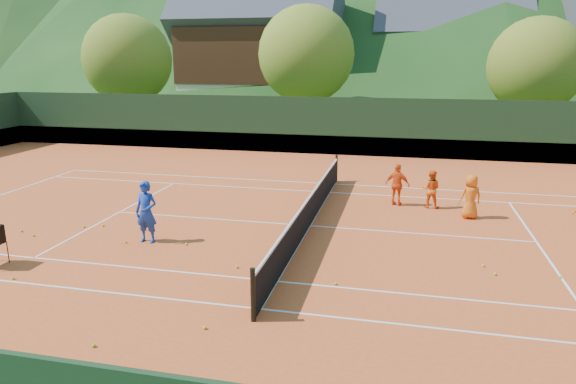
% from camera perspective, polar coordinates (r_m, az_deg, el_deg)
% --- Properties ---
extents(ground, '(400.00, 400.00, 0.00)m').
position_cam_1_polar(ground, '(15.65, 2.43, -3.84)').
color(ground, '#2D4B17').
rests_on(ground, ground).
extents(clay_court, '(40.00, 24.00, 0.02)m').
position_cam_1_polar(clay_court, '(15.65, 2.43, -3.81)').
color(clay_court, '#C04B1F').
rests_on(clay_court, ground).
extents(coach, '(0.65, 0.45, 1.72)m').
position_cam_1_polar(coach, '(14.56, -15.47, -2.17)').
color(coach, '#193BA3').
rests_on(coach, clay_court).
extents(student_a, '(0.70, 0.58, 1.30)m').
position_cam_1_polar(student_a, '(18.00, 15.59, 0.31)').
color(student_a, orange).
rests_on(student_a, clay_court).
extents(student_b, '(0.92, 0.60, 1.46)m').
position_cam_1_polar(student_b, '(17.99, 12.07, 0.79)').
color(student_b, '#FA5416').
rests_on(student_b, clay_court).
extents(student_c, '(0.79, 0.64, 1.41)m').
position_cam_1_polar(student_c, '(17.18, 19.62, -0.49)').
color(student_c, orange).
rests_on(student_c, clay_court).
extents(tennis_ball_0, '(0.07, 0.07, 0.07)m').
position_cam_1_polar(tennis_ball_0, '(16.97, -27.49, -3.86)').
color(tennis_ball_0, '#AAD323').
rests_on(tennis_ball_0, clay_court).
extents(tennis_ball_2, '(0.07, 0.07, 0.07)m').
position_cam_1_polar(tennis_ball_2, '(13.52, 20.88, -7.65)').
color(tennis_ball_2, '#AAD323').
rests_on(tennis_ball_2, clay_court).
extents(tennis_ball_3, '(0.07, 0.07, 0.07)m').
position_cam_1_polar(tennis_ball_3, '(13.59, 28.00, -8.33)').
color(tennis_ball_3, '#AAD323').
rests_on(tennis_ball_3, clay_court).
extents(tennis_ball_4, '(0.07, 0.07, 0.07)m').
position_cam_1_polar(tennis_ball_4, '(13.54, -28.24, -8.43)').
color(tennis_ball_4, '#AAD323').
rests_on(tennis_ball_4, clay_court).
extents(tennis_ball_6, '(0.07, 0.07, 0.07)m').
position_cam_1_polar(tennis_ball_6, '(14.32, -11.22, -5.68)').
color(tennis_ball_6, '#AAD323').
rests_on(tennis_ball_6, clay_court).
extents(tennis_ball_7, '(0.07, 0.07, 0.07)m').
position_cam_1_polar(tennis_ball_7, '(14.88, -17.59, -5.31)').
color(tennis_ball_7, '#AAD323').
rests_on(tennis_ball_7, clay_court).
extents(tennis_ball_9, '(0.07, 0.07, 0.07)m').
position_cam_1_polar(tennis_ball_9, '(13.13, 22.03, -8.43)').
color(tennis_ball_9, '#AAD323').
rests_on(tennis_ball_9, clay_court).
extents(tennis_ball_11, '(0.07, 0.07, 0.07)m').
position_cam_1_polar(tennis_ball_11, '(10.09, -9.23, -14.65)').
color(tennis_ball_11, '#AAD323').
rests_on(tennis_ball_11, clay_court).
extents(tennis_ball_12, '(0.07, 0.07, 0.07)m').
position_cam_1_polar(tennis_ball_12, '(10.04, -20.78, -15.65)').
color(tennis_ball_12, '#AAD323').
rests_on(tennis_ball_12, clay_court).
extents(tennis_ball_14, '(0.07, 0.07, 0.07)m').
position_cam_1_polar(tennis_ball_14, '(11.76, 5.32, -10.09)').
color(tennis_ball_14, '#AAD323').
rests_on(tennis_ball_14, clay_court).
extents(tennis_ball_15, '(0.07, 0.07, 0.07)m').
position_cam_1_polar(tennis_ball_15, '(16.63, -21.72, -3.59)').
color(tennis_ball_15, '#AAD323').
rests_on(tennis_ball_15, clay_court).
extents(tennis_ball_16, '(0.07, 0.07, 0.07)m').
position_cam_1_polar(tennis_ball_16, '(16.52, -19.84, -3.53)').
color(tennis_ball_16, '#AAD323').
rests_on(tennis_ball_16, clay_court).
extents(tennis_ball_17, '(0.07, 0.07, 0.07)m').
position_cam_1_polar(tennis_ball_17, '(12.64, -5.70, -8.27)').
color(tennis_ball_17, '#AAD323').
rests_on(tennis_ball_17, clay_court).
extents(tennis_ball_18, '(0.07, 0.07, 0.07)m').
position_cam_1_polar(tennis_ball_18, '(16.40, -26.44, -4.34)').
color(tennis_ball_18, '#AAD323').
rests_on(tennis_ball_18, clay_court).
extents(court_lines, '(23.83, 11.03, 0.00)m').
position_cam_1_polar(court_lines, '(15.64, 2.43, -3.76)').
color(court_lines, white).
rests_on(court_lines, clay_court).
extents(tennis_net, '(0.10, 12.07, 1.10)m').
position_cam_1_polar(tennis_net, '(15.49, 2.45, -2.02)').
color(tennis_net, black).
rests_on(tennis_net, clay_court).
extents(perimeter_fence, '(40.40, 24.24, 3.00)m').
position_cam_1_polar(perimeter_fence, '(15.29, 2.48, 0.67)').
color(perimeter_fence, black).
rests_on(perimeter_fence, clay_court).
extents(chalet_left, '(13.80, 9.93, 12.92)m').
position_cam_1_polar(chalet_left, '(46.37, -3.09, 15.49)').
color(chalet_left, beige).
rests_on(chalet_left, ground).
extents(chalet_mid, '(12.65, 8.82, 11.45)m').
position_cam_1_polar(chalet_mid, '(48.72, 17.33, 14.06)').
color(chalet_mid, beige).
rests_on(chalet_mid, ground).
extents(tree_a, '(6.00, 6.00, 7.88)m').
position_cam_1_polar(tree_a, '(37.56, -17.44, 13.87)').
color(tree_a, '#42281A').
rests_on(tree_a, ground).
extents(tree_b, '(6.40, 6.40, 8.40)m').
position_cam_1_polar(tree_b, '(35.24, 2.04, 15.03)').
color(tree_b, '#42291A').
rests_on(tree_b, ground).
extents(tree_c, '(5.60, 5.60, 7.35)m').
position_cam_1_polar(tree_c, '(34.40, 25.85, 12.55)').
color(tree_c, '#3B2617').
rests_on(tree_c, ground).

